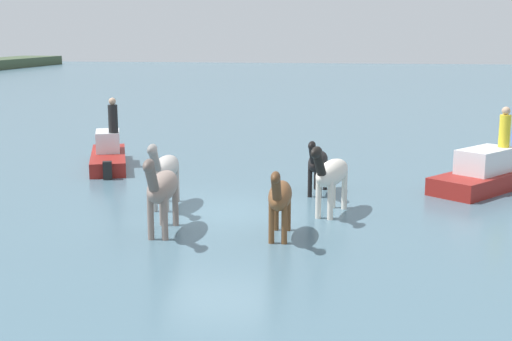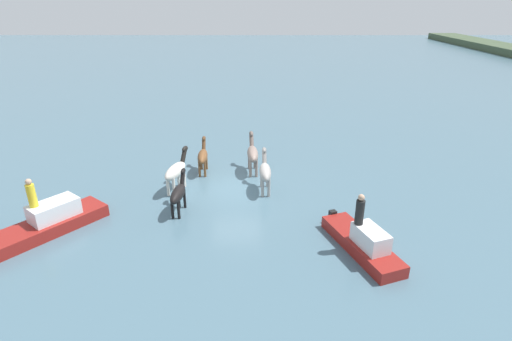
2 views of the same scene
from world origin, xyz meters
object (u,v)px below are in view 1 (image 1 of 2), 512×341
Objects in this scene: horse_lead at (162,188)px; horse_dark_mare at (318,162)px; horse_pinto_flank at (165,169)px; horse_mid_herd at (280,197)px; person_spotter_bow at (505,129)px; person_boatman_standing at (113,117)px; horse_gray_outer at (331,174)px; boat_skiff_near at (108,158)px; boat_motor_center at (494,176)px.

horse_dark_mare is at bearing 140.47° from horse_lead.
horse_pinto_flank is 1.08× the size of horse_mid_herd.
horse_lead is 10.59m from person_spotter_bow.
horse_pinto_flank is 6.14m from person_boatman_standing.
person_spotter_bow reaches higher than horse_dark_mare.
person_spotter_bow reaches higher than horse_lead.
person_spotter_bow reaches higher than horse_pinto_flank.
horse_gray_outer is 2.26m from horse_dark_mare.
horse_pinto_flank reaches higher than horse_dark_mare.
horse_mid_herd is at bearing 87.64° from horse_lead.
horse_gray_outer is 0.58× the size of boat_skiff_near.
horse_mid_herd is 0.52× the size of boat_skiff_near.
horse_mid_herd is 1.85× the size of person_spotter_bow.
horse_mid_herd is 10.11m from boat_skiff_near.
horse_mid_herd is at bearing 53.96° from horse_pinto_flank.
horse_mid_herd is at bearing 136.43° from person_spotter_bow.
person_boatman_standing is at bearing -56.79° from boat_motor_center.
person_spotter_bow is at bearing 144.50° from horse_gray_outer.
horse_lead is 2.68m from horse_mid_herd.
person_boatman_standing is 12.53m from person_spotter_bow.
boat_motor_center is at bearing 114.50° from horse_dark_mare.
horse_lead is 0.59× the size of boat_skiff_near.
person_spotter_bow is at bearing -95.62° from person_boatman_standing.
horse_gray_outer is at bearing 153.57° from horse_mid_herd.
boat_motor_center is at bearing 122.90° from horse_lead.
horse_mid_herd is (-2.26, -3.31, -0.08)m from horse_pinto_flank.
boat_motor_center is at bearing 135.83° from horse_mid_herd.
horse_pinto_flank is at bearing -126.20° from horse_mid_herd.
horse_pinto_flank is at bearing -165.73° from boat_skiff_near.
person_spotter_bow is at bearing 120.65° from boat_motor_center.
horse_gray_outer is 1.11× the size of horse_mid_herd.
person_spotter_bow is (-0.03, -0.22, 1.43)m from boat_motor_center.
horse_lead is 2.10× the size of person_boatman_standing.
horse_lead is (-2.29, 3.69, 0.02)m from horse_gray_outer.
boat_skiff_near is at bearing 84.37° from person_spotter_bow.
horse_gray_outer is at bearing 17.91° from horse_dark_mare.
boat_motor_center is at bearing 146.02° from horse_gray_outer.
boat_motor_center is 1.45m from person_spotter_bow.
horse_mid_herd is at bearing -3.55° from boat_motor_center.
horse_pinto_flank is 2.00× the size of person_boatman_standing.
horse_lead is 0.51× the size of boat_motor_center.
horse_mid_herd reaches higher than boat_motor_center.
horse_mid_herd is (0.08, -2.67, -0.12)m from horse_lead.
horse_pinto_flank is at bearing -147.13° from person_boatman_standing.
horse_mid_herd is at bearing -157.51° from boat_skiff_near.
horse_lead is 1.13× the size of horse_mid_herd.
person_boatman_standing reaches higher than horse_dark_mare.
horse_gray_outer is 4.34m from horse_lead.
horse_pinto_flank reaches higher than boat_skiff_near.
boat_skiff_near is at bearing -106.73° from horse_dark_mare.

